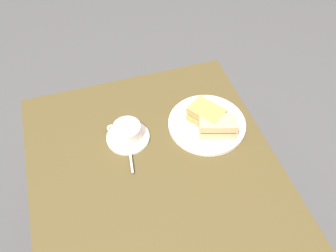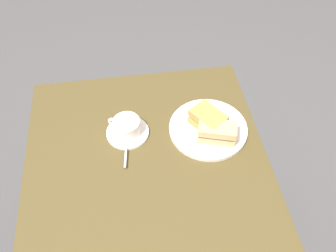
{
  "view_description": "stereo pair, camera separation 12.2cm",
  "coord_description": "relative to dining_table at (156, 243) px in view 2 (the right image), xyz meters",
  "views": [
    {
      "loc": [
        0.42,
        -0.15,
        1.75
      ],
      "look_at": [
        -0.33,
        0.08,
        0.81
      ],
      "focal_mm": 39.02,
      "sensor_mm": 36.0,
      "label": 1
    },
    {
      "loc": [
        0.45,
        -0.03,
        1.75
      ],
      "look_at": [
        -0.33,
        0.08,
        0.81
      ],
      "focal_mm": 39.02,
      "sensor_mm": 36.0,
      "label": 2
    }
  ],
  "objects": [
    {
      "name": "coffee_cup",
      "position": [
        -0.34,
        -0.05,
        0.17
      ],
      "size": [
        0.09,
        0.11,
        0.05
      ],
      "color": "white",
      "rests_on": "coffee_saucer"
    },
    {
      "name": "sandwich_plate",
      "position": [
        -0.32,
        0.22,
        0.14
      ],
      "size": [
        0.27,
        0.27,
        0.01
      ],
      "primitive_type": "cylinder",
      "color": "white",
      "rests_on": "dining_table"
    },
    {
      "name": "sandwich_front",
      "position": [
        -0.32,
        0.22,
        0.18
      ],
      "size": [
        0.14,
        0.13,
        0.06
      ],
      "color": "#AD8D4B",
      "rests_on": "sandwich_plate"
    },
    {
      "name": "sandwich_back",
      "position": [
        -0.27,
        0.24,
        0.18
      ],
      "size": [
        0.1,
        0.14,
        0.06
      ],
      "color": "tan",
      "rests_on": "sandwich_plate"
    },
    {
      "name": "coffee_saucer",
      "position": [
        -0.34,
        -0.05,
        0.14
      ],
      "size": [
        0.14,
        0.14,
        0.01
      ],
      "primitive_type": "cylinder",
      "color": "white",
      "rests_on": "dining_table"
    },
    {
      "name": "spoon",
      "position": [
        -0.26,
        -0.06,
        0.15
      ],
      "size": [
        0.1,
        0.03,
        0.01
      ],
      "color": "silver",
      "rests_on": "coffee_saucer"
    },
    {
      "name": "dining_table",
      "position": [
        0.0,
        0.0,
        0.0
      ],
      "size": [
        1.26,
        0.78,
        0.78
      ],
      "color": "#4F4121",
      "rests_on": "ground_plane"
    }
  ]
}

